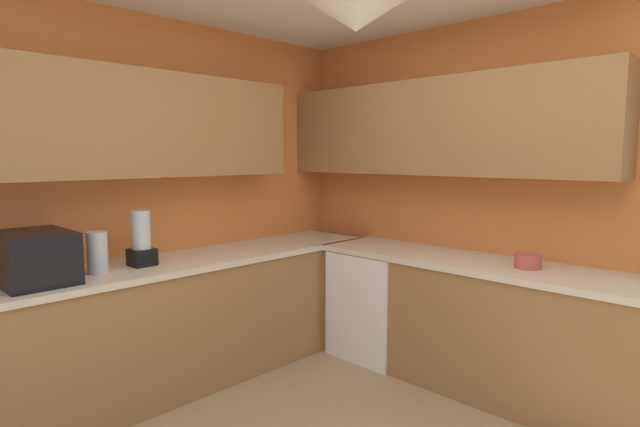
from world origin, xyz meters
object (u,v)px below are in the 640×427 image
at_px(kettle, 98,253).
at_px(blender_appliance, 141,241).
at_px(microwave, 34,257).
at_px(bowl, 528,261).
at_px(dishwasher, 378,303).

relative_size(kettle, blender_appliance, 0.71).
relative_size(microwave, bowl, 2.96).
xyz_separation_m(dishwasher, kettle, (-0.64, -1.94, 0.59)).
bearing_deg(blender_appliance, kettle, -86.05).
bearing_deg(kettle, bowl, 47.51).
bearing_deg(dishwasher, microwave, -106.15).
xyz_separation_m(bowl, blender_appliance, (-1.82, -1.68, 0.12)).
relative_size(dishwasher, blender_appliance, 2.33).
bearing_deg(microwave, blender_appliance, 90.00).
height_order(dishwasher, microwave, microwave).
relative_size(dishwasher, kettle, 3.27).
xyz_separation_m(microwave, kettle, (0.02, 0.34, -0.02)).
relative_size(microwave, kettle, 1.87).
bearing_deg(bowl, microwave, -128.30).
distance_m(microwave, bowl, 2.94).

